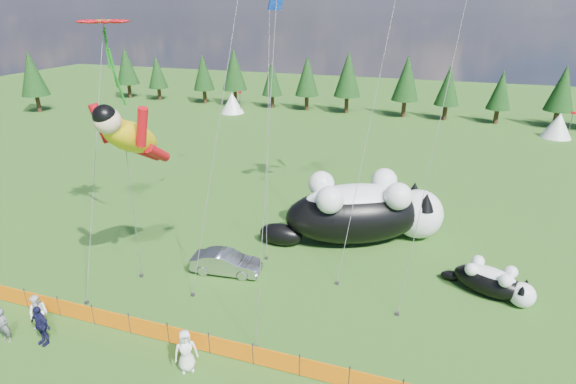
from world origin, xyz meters
name	(u,v)px	position (x,y,z in m)	size (l,w,h in m)	color
ground	(221,307)	(0.00, 0.00, 0.00)	(160.00, 160.00, 0.00)	#163A0A
safety_fence	(189,339)	(0.00, -3.00, 0.50)	(22.06, 0.06, 1.10)	#262626
tree_line	(370,85)	(0.00, 45.00, 4.00)	(90.00, 4.00, 8.00)	black
festival_tents	(454,118)	(11.00, 40.00, 1.40)	(50.00, 3.20, 2.80)	white
cat_large	(364,210)	(5.38, 9.22, 2.01)	(10.98, 7.50, 4.23)	black
cat_small	(493,281)	(12.70, 5.38, 0.80)	(4.50, 2.78, 1.69)	black
car	(226,263)	(-1.09, 2.95, 0.64)	(1.35, 3.86, 1.27)	#B3B2B7
spectator_a	(3,326)	(-7.89, -5.17, 0.83)	(0.61, 0.40, 1.66)	slate
spectator_b	(39,313)	(-7.02, -4.08, 0.91)	(0.88, 0.52, 1.82)	white
spectator_c	(40,325)	(-6.22, -4.74, 0.96)	(1.13, 0.58, 1.93)	#141438
spectator_e	(186,351)	(0.56, -4.11, 0.96)	(0.94, 0.61, 1.92)	white
superhero_kite	(131,137)	(-4.19, 0.38, 8.20)	(4.53, 4.89, 10.37)	gold
flower_kite	(103,25)	(-7.55, 3.67, 12.86)	(3.39, 7.31, 14.06)	#B80912
diamond_kite_c	(275,23)	(3.25, -0.64, 13.19)	(0.97, 2.11, 14.65)	#0D37CD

